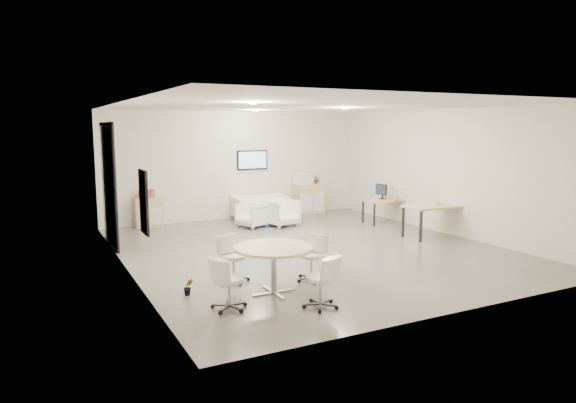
{
  "coord_description": "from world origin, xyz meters",
  "views": [
    {
      "loc": [
        -5.6,
        -9.88,
        2.74
      ],
      "look_at": [
        -0.36,
        0.4,
        1.06
      ],
      "focal_mm": 32.0,
      "sensor_mm": 36.0,
      "label": 1
    }
  ],
  "objects_px": {
    "armchair_right": "(282,211)",
    "desk_rear": "(386,202)",
    "sideboard_right": "(309,199)",
    "round_table": "(274,251)",
    "sideboard_left": "(149,212)",
    "loveseat": "(260,208)",
    "desk_front": "(434,209)",
    "armchair_left": "(252,214)"
  },
  "relations": [
    {
      "from": "armchair_right",
      "to": "desk_rear",
      "type": "relative_size",
      "value": 0.62
    },
    {
      "from": "sideboard_right",
      "to": "round_table",
      "type": "distance_m",
      "value": 8.04
    },
    {
      "from": "sideboard_left",
      "to": "loveseat",
      "type": "height_order",
      "value": "sideboard_left"
    },
    {
      "from": "loveseat",
      "to": "desk_rear",
      "type": "distance_m",
      "value": 3.72
    },
    {
      "from": "desk_rear",
      "to": "round_table",
      "type": "bearing_deg",
      "value": -145.41
    },
    {
      "from": "desk_rear",
      "to": "sideboard_right",
      "type": "bearing_deg",
      "value": 113.87
    },
    {
      "from": "armchair_right",
      "to": "round_table",
      "type": "bearing_deg",
      "value": -129.13
    },
    {
      "from": "sideboard_left",
      "to": "desk_front",
      "type": "xyz_separation_m",
      "value": [
        6.12,
        -4.53,
        0.31
      ]
    },
    {
      "from": "sideboard_right",
      "to": "armchair_left",
      "type": "distance_m",
      "value": 2.8
    },
    {
      "from": "sideboard_right",
      "to": "armchair_right",
      "type": "distance_m",
      "value": 2.26
    },
    {
      "from": "armchair_left",
      "to": "armchair_right",
      "type": "xyz_separation_m",
      "value": [
        0.79,
        -0.21,
        0.04
      ]
    },
    {
      "from": "armchair_right",
      "to": "desk_rear",
      "type": "xyz_separation_m",
      "value": [
        2.91,
        -0.9,
        0.19
      ]
    },
    {
      "from": "sideboard_left",
      "to": "round_table",
      "type": "xyz_separation_m",
      "value": [
        0.61,
        -6.75,
        0.31
      ]
    },
    {
      "from": "sideboard_left",
      "to": "sideboard_right",
      "type": "relative_size",
      "value": 0.86
    },
    {
      "from": "armchair_left",
      "to": "round_table",
      "type": "bearing_deg",
      "value": -40.57
    },
    {
      "from": "armchair_left",
      "to": "desk_front",
      "type": "distance_m",
      "value": 4.83
    },
    {
      "from": "loveseat",
      "to": "round_table",
      "type": "bearing_deg",
      "value": -108.55
    },
    {
      "from": "armchair_right",
      "to": "round_table",
      "type": "relative_size",
      "value": 0.62
    },
    {
      "from": "loveseat",
      "to": "desk_rear",
      "type": "xyz_separation_m",
      "value": [
        2.97,
        -2.22,
        0.27
      ]
    },
    {
      "from": "loveseat",
      "to": "armchair_left",
      "type": "xyz_separation_m",
      "value": [
        -0.73,
        -1.11,
        0.03
      ]
    },
    {
      "from": "desk_rear",
      "to": "desk_front",
      "type": "bearing_deg",
      "value": -96.21
    },
    {
      "from": "desk_rear",
      "to": "round_table",
      "type": "relative_size",
      "value": 1.0
    },
    {
      "from": "armchair_right",
      "to": "desk_front",
      "type": "relative_size",
      "value": 0.53
    },
    {
      "from": "desk_rear",
      "to": "armchair_left",
      "type": "bearing_deg",
      "value": 160.32
    },
    {
      "from": "sideboard_right",
      "to": "armchair_right",
      "type": "relative_size",
      "value": 1.16
    },
    {
      "from": "desk_front",
      "to": "armchair_right",
      "type": "bearing_deg",
      "value": 134.45
    },
    {
      "from": "sideboard_left",
      "to": "armchair_left",
      "type": "height_order",
      "value": "sideboard_left"
    },
    {
      "from": "sideboard_left",
      "to": "desk_rear",
      "type": "distance_m",
      "value": 6.7
    },
    {
      "from": "sideboard_right",
      "to": "desk_front",
      "type": "height_order",
      "value": "sideboard_right"
    },
    {
      "from": "armchair_left",
      "to": "desk_rear",
      "type": "xyz_separation_m",
      "value": [
        3.7,
        -1.11,
        0.23
      ]
    },
    {
      "from": "sideboard_right",
      "to": "armchair_left",
      "type": "bearing_deg",
      "value": -153.04
    },
    {
      "from": "loveseat",
      "to": "round_table",
      "type": "distance_m",
      "value": 7.08
    },
    {
      "from": "armchair_left",
      "to": "sideboard_right",
      "type": "bearing_deg",
      "value": 96.0
    },
    {
      "from": "desk_front",
      "to": "round_table",
      "type": "distance_m",
      "value": 5.94
    },
    {
      "from": "loveseat",
      "to": "desk_rear",
      "type": "bearing_deg",
      "value": -33.25
    },
    {
      "from": "sideboard_right",
      "to": "round_table",
      "type": "xyz_separation_m",
      "value": [
        -4.43,
        -6.71,
        0.24
      ]
    },
    {
      "from": "armchair_left",
      "to": "desk_front",
      "type": "xyz_separation_m",
      "value": [
        3.58,
        -3.22,
        0.35
      ]
    },
    {
      "from": "armchair_right",
      "to": "desk_front",
      "type": "height_order",
      "value": "armchair_right"
    },
    {
      "from": "armchair_right",
      "to": "armchair_left",
      "type": "bearing_deg",
      "value": 153.37
    },
    {
      "from": "sideboard_left",
      "to": "desk_rear",
      "type": "relative_size",
      "value": 0.63
    },
    {
      "from": "armchair_right",
      "to": "sideboard_left",
      "type": "bearing_deg",
      "value": 143.92
    },
    {
      "from": "sideboard_left",
      "to": "desk_front",
      "type": "bearing_deg",
      "value": -36.5
    }
  ]
}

